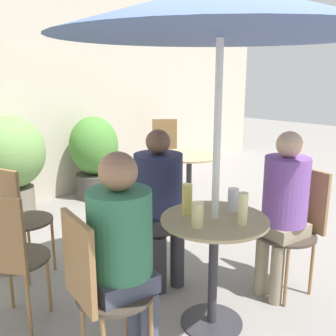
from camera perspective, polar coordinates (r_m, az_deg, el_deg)
The scene contains 19 objects.
ground_plane at distance 2.78m, azimuth 10.09°, elevation -22.03°, with size 20.00×20.00×0.00m, color gray.
cafe_table_near at distance 2.54m, azimuth 6.66°, elevation -11.53°, with size 0.67×0.67×0.74m.
cafe_table_far at distance 4.30m, azimuth 3.07°, elevation -0.59°, with size 0.69×0.69×0.74m.
bistro_chair_0 at distance 3.07m, azimuth 18.10°, elevation -7.10°, with size 0.46×0.44×0.93m.
bistro_chair_1 at distance 3.13m, azimuth -2.78°, elevation -5.99°, with size 0.44×0.46×0.93m.
bistro_chair_2 at distance 2.16m, azimuth -10.24°, elevation -15.93°, with size 0.46×0.44×0.93m.
bistro_chair_3 at distance 2.63m, azimuth -22.51°, elevation -11.07°, with size 0.49×0.49×0.93m.
bistro_chair_4 at distance 5.76m, azimuth -0.44°, elevation 3.33°, with size 0.49×0.49×0.93m.
bistro_chair_5 at distance 3.27m, azimuth -21.44°, elevation -6.08°, with size 0.47×0.45×0.93m.
seated_person_0 at distance 2.90m, azimuth 16.46°, elevation -4.55°, with size 0.35×0.33×1.23m.
seated_person_1 at distance 2.95m, azimuth -1.24°, elevation -3.94°, with size 0.38×0.41×1.21m.
seated_person_2 at distance 2.13m, azimuth -6.57°, elevation -10.82°, with size 0.38×0.35×1.23m.
beer_glass_0 at distance 2.48m, azimuth 2.79°, elevation -4.56°, with size 0.07×0.07×0.20m.
beer_glass_1 at distance 2.29m, azimuth 4.31°, elevation -6.78°, with size 0.07×0.07×0.15m.
beer_glass_2 at distance 2.36m, azimuth 10.80°, elevation -5.83°, with size 0.06×0.06×0.20m.
beer_glass_3 at distance 2.57m, azimuth 9.43°, elevation -4.59°, with size 0.07×0.07×0.15m.
potted_plant_1 at distance 4.61m, azimuth -21.88°, elevation 1.19°, with size 0.75×0.75×1.16m.
potted_plant_2 at distance 5.14m, azimuth -10.65°, elevation 2.00°, with size 0.62×0.62×1.06m.
umbrella at distance 2.32m, azimuth 7.71°, elevation 21.64°, with size 1.90×1.90×2.08m.
Camera 1 is at (-1.91, -1.20, 1.63)m, focal length 42.00 mm.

